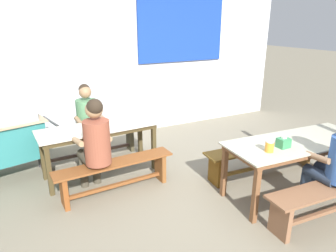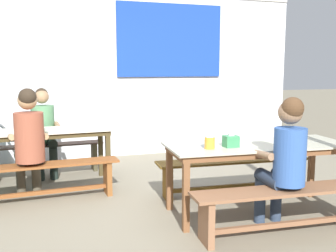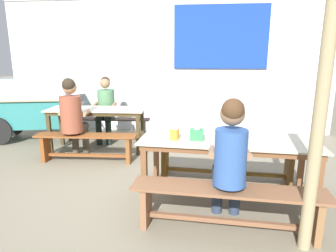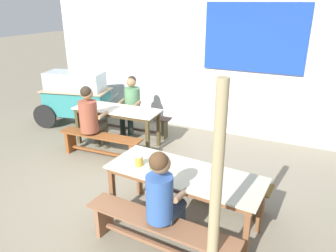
% 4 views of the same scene
% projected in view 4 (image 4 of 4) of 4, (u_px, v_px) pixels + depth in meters
% --- Properties ---
extents(ground_plane, '(40.00, 40.00, 0.00)m').
position_uv_depth(ground_plane, '(131.00, 188.00, 4.86)').
color(ground_plane, gray).
extents(backdrop_wall, '(6.95, 0.23, 2.96)m').
position_uv_depth(backdrop_wall, '(199.00, 57.00, 6.62)').
color(backdrop_wall, silver).
rests_on(backdrop_wall, ground_plane).
extents(dining_table_far, '(1.70, 0.69, 0.74)m').
position_uv_depth(dining_table_far, '(117.00, 113.00, 6.09)').
color(dining_table_far, beige).
rests_on(dining_table_far, ground_plane).
extents(dining_table_near, '(1.94, 0.85, 0.74)m').
position_uv_depth(dining_table_near, '(184.00, 178.00, 3.85)').
color(dining_table_near, '#B5B399').
rests_on(dining_table_near, ground_plane).
extents(bench_far_back, '(1.70, 0.34, 0.44)m').
position_uv_depth(bench_far_back, '(133.00, 121.00, 6.75)').
color(bench_far_back, '#48362D').
rests_on(bench_far_back, ground_plane).
extents(bench_far_front, '(1.58, 0.36, 0.44)m').
position_uv_depth(bench_far_front, '(101.00, 142.00, 5.70)').
color(bench_far_front, brown).
rests_on(bench_far_front, ground_plane).
extents(bench_near_back, '(1.88, 0.44, 0.44)m').
position_uv_depth(bench_near_back, '(203.00, 181.00, 4.47)').
color(bench_near_back, brown).
rests_on(bench_near_back, ground_plane).
extents(bench_near_front, '(1.81, 0.43, 0.44)m').
position_uv_depth(bench_near_front, '(159.00, 232.00, 3.49)').
color(bench_near_front, brown).
rests_on(bench_near_front, ground_plane).
extents(food_cart, '(1.89, 1.04, 1.21)m').
position_uv_depth(food_cart, '(76.00, 95.00, 7.07)').
color(food_cart, teal).
rests_on(food_cart, ground_plane).
extents(person_left_back_turned, '(0.46, 0.59, 1.30)m').
position_uv_depth(person_left_back_turned, '(91.00, 116.00, 5.68)').
color(person_left_back_turned, '#443F31').
rests_on(person_left_back_turned, ground_plane).
extents(person_center_facing, '(0.45, 0.53, 1.24)m').
position_uv_depth(person_center_facing, '(131.00, 103.00, 6.53)').
color(person_center_facing, black).
rests_on(person_center_facing, ground_plane).
extents(person_near_front, '(0.41, 0.54, 1.27)m').
position_uv_depth(person_near_front, '(163.00, 196.00, 3.39)').
color(person_near_front, '#2B394F').
rests_on(person_near_front, ground_plane).
extents(tissue_box, '(0.14, 0.12, 0.14)m').
position_uv_depth(tissue_box, '(157.00, 164.00, 3.88)').
color(tissue_box, '#378551').
rests_on(tissue_box, dining_table_near).
extents(condiment_jar, '(0.10, 0.10, 0.13)m').
position_uv_depth(condiment_jar, '(139.00, 161.00, 3.96)').
color(condiment_jar, orange).
rests_on(condiment_jar, dining_table_near).
extents(wooden_support_post, '(0.10, 0.10, 2.11)m').
position_uv_depth(wooden_support_post, '(216.00, 196.00, 2.81)').
color(wooden_support_post, tan).
rests_on(wooden_support_post, ground_plane).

